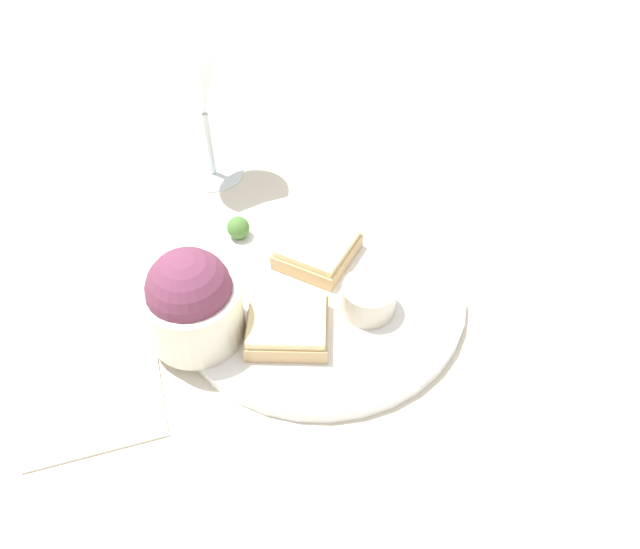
{
  "coord_description": "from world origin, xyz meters",
  "views": [
    {
      "loc": [
        0.19,
        0.39,
        0.5
      ],
      "look_at": [
        0.0,
        0.0,
        0.03
      ],
      "focal_mm": 35.0,
      "sensor_mm": 36.0,
      "label": 1
    }
  ],
  "objects": [
    {
      "name": "sauce_ramekin",
      "position": [
        -0.03,
        0.05,
        0.03
      ],
      "size": [
        0.05,
        0.05,
        0.03
      ],
      "color": "beige",
      "rests_on": "dinner_plate"
    },
    {
      "name": "cheese_toast_far",
      "position": [
        0.05,
        0.04,
        0.03
      ],
      "size": [
        0.1,
        0.1,
        0.03
      ],
      "color": "tan",
      "rests_on": "dinner_plate"
    },
    {
      "name": "cheese_toast_near",
      "position": [
        -0.02,
        -0.04,
        0.03
      ],
      "size": [
        0.11,
        0.11,
        0.03
      ],
      "color": "tan",
      "rests_on": "dinner_plate"
    },
    {
      "name": "napkin",
      "position": [
        0.24,
        0.02,
        0.0
      ],
      "size": [
        0.14,
        0.14,
        0.01
      ],
      "color": "beige",
      "rests_on": "ground_plane"
    },
    {
      "name": "dinner_plate",
      "position": [
        0.0,
        0.0,
        0.01
      ],
      "size": [
        0.31,
        0.31,
        0.01
      ],
      "color": "white",
      "rests_on": "ground_plane"
    },
    {
      "name": "salad_bowl",
      "position": [
        0.13,
        -0.0,
        0.06
      ],
      "size": [
        0.09,
        0.09,
        0.1
      ],
      "color": "silver",
      "rests_on": "dinner_plate"
    },
    {
      "name": "garnish",
      "position": [
        0.05,
        -0.11,
        0.03
      ],
      "size": [
        0.03,
        0.03,
        0.03
      ],
      "color": "#477533",
      "rests_on": "dinner_plate"
    },
    {
      "name": "ground_plane",
      "position": [
        0.0,
        0.0,
        0.0
      ],
      "size": [
        4.0,
        4.0,
        0.0
      ],
      "primitive_type": "plane",
      "color": "beige"
    },
    {
      "name": "wine_glass",
      "position": [
        0.03,
        -0.25,
        0.13
      ],
      "size": [
        0.09,
        0.09,
        0.18
      ],
      "color": "silver",
      "rests_on": "ground_plane"
    }
  ]
}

